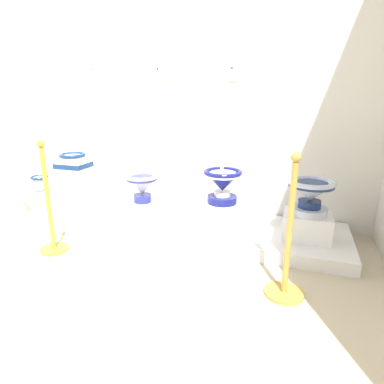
{
  "coord_description": "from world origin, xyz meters",
  "views": [
    {
      "loc": [
        2.91,
        -0.89,
        1.3
      ],
      "look_at": [
        1.97,
        1.96,
        0.42
      ],
      "focal_mm": 30.58,
      "sensor_mm": 36.0,
      "label": 1
    }
  ],
  "objects_px": {
    "plinth_block_tall_cobalt": "(143,211)",
    "antique_toilet_tall_cobalt": "(142,186)",
    "info_placard_first": "(94,73)",
    "info_placard_second": "(161,73)",
    "antique_toilet_slender_white": "(74,171)",
    "stanchion_post_near_left": "(50,218)",
    "antique_toilet_squat_floral": "(223,182)",
    "antique_toilet_central_ornate": "(310,193)",
    "plinth_block_slender_white": "(77,199)",
    "info_placard_third": "(235,73)",
    "decorative_vase_corner": "(42,199)",
    "plinth_block_squat_floral": "(222,212)",
    "plinth_block_central_ornate": "(307,226)",
    "stanchion_post_near_right": "(287,258)"
  },
  "relations": [
    {
      "from": "plinth_block_central_ornate",
      "to": "antique_toilet_central_ornate",
      "type": "xyz_separation_m",
      "value": [
        0.0,
        -0.0,
        0.3
      ]
    },
    {
      "from": "antique_toilet_slender_white",
      "to": "info_placard_third",
      "type": "xyz_separation_m",
      "value": [
        1.6,
        0.45,
        0.98
      ]
    },
    {
      "from": "plinth_block_tall_cobalt",
      "to": "info_placard_second",
      "type": "bearing_deg",
      "value": 86.23
    },
    {
      "from": "antique_toilet_tall_cobalt",
      "to": "plinth_block_squat_floral",
      "type": "bearing_deg",
      "value": 8.33
    },
    {
      "from": "info_placard_second",
      "to": "stanchion_post_near_left",
      "type": "distance_m",
      "value": 1.79
    },
    {
      "from": "plinth_block_squat_floral",
      "to": "stanchion_post_near_left",
      "type": "distance_m",
      "value": 1.55
    },
    {
      "from": "info_placard_first",
      "to": "antique_toilet_tall_cobalt",
      "type": "bearing_deg",
      "value": -31.72
    },
    {
      "from": "info_placard_second",
      "to": "plinth_block_tall_cobalt",
      "type": "bearing_deg",
      "value": -93.77
    },
    {
      "from": "antique_toilet_central_ornate",
      "to": "info_placard_second",
      "type": "distance_m",
      "value": 1.9
    },
    {
      "from": "antique_toilet_tall_cobalt",
      "to": "info_placard_first",
      "type": "distance_m",
      "value": 1.43
    },
    {
      "from": "info_placard_first",
      "to": "decorative_vase_corner",
      "type": "bearing_deg",
      "value": -134.7
    },
    {
      "from": "antique_toilet_squat_floral",
      "to": "plinth_block_slender_white",
      "type": "bearing_deg",
      "value": -176.7
    },
    {
      "from": "plinth_block_central_ornate",
      "to": "antique_toilet_slender_white",
      "type": "bearing_deg",
      "value": 178.75
    },
    {
      "from": "decorative_vase_corner",
      "to": "antique_toilet_central_ornate",
      "type": "bearing_deg",
      "value": -0.4
    },
    {
      "from": "decorative_vase_corner",
      "to": "plinth_block_tall_cobalt",
      "type": "bearing_deg",
      "value": 0.41
    },
    {
      "from": "plinth_block_slender_white",
      "to": "info_placard_first",
      "type": "bearing_deg",
      "value": 85.44
    },
    {
      "from": "info_placard_third",
      "to": "stanchion_post_near_left",
      "type": "xyz_separation_m",
      "value": [
        -1.31,
        -1.2,
        -1.21
      ]
    },
    {
      "from": "antique_toilet_slender_white",
      "to": "info_placard_third",
      "type": "distance_m",
      "value": 1.94
    },
    {
      "from": "plinth_block_tall_cobalt",
      "to": "decorative_vase_corner",
      "type": "height_order",
      "value": "decorative_vase_corner"
    },
    {
      "from": "antique_toilet_slender_white",
      "to": "stanchion_post_near_left",
      "type": "distance_m",
      "value": 0.83
    },
    {
      "from": "plinth_block_tall_cobalt",
      "to": "antique_toilet_tall_cobalt",
      "type": "bearing_deg",
      "value": -45.0
    },
    {
      "from": "decorative_vase_corner",
      "to": "stanchion_post_near_right",
      "type": "xyz_separation_m",
      "value": [
        2.69,
        -0.77,
        0.09
      ]
    },
    {
      "from": "stanchion_post_near_right",
      "to": "decorative_vase_corner",
      "type": "bearing_deg",
      "value": 164.11
    },
    {
      "from": "antique_toilet_squat_floral",
      "to": "antique_toilet_central_ornate",
      "type": "bearing_deg",
      "value": -10.44
    },
    {
      "from": "plinth_block_slender_white",
      "to": "stanchion_post_near_right",
      "type": "height_order",
      "value": "stanchion_post_near_right"
    },
    {
      "from": "antique_toilet_central_ornate",
      "to": "info_placard_second",
      "type": "bearing_deg",
      "value": 161.79
    },
    {
      "from": "info_placard_first",
      "to": "info_placard_second",
      "type": "xyz_separation_m",
      "value": [
        0.8,
        0.0,
        -0.01
      ]
    },
    {
      "from": "antique_toilet_tall_cobalt",
      "to": "info_placard_first",
      "type": "height_order",
      "value": "info_placard_first"
    },
    {
      "from": "plinth_block_slender_white",
      "to": "plinth_block_tall_cobalt",
      "type": "xyz_separation_m",
      "value": [
        0.81,
        -0.02,
        -0.04
      ]
    },
    {
      "from": "info_placard_second",
      "to": "antique_toilet_squat_floral",
      "type": "bearing_deg",
      "value": -25.57
    },
    {
      "from": "stanchion_post_near_left",
      "to": "stanchion_post_near_right",
      "type": "distance_m",
      "value": 1.95
    },
    {
      "from": "info_placard_third",
      "to": "info_placard_second",
      "type": "bearing_deg",
      "value": 180.0
    },
    {
      "from": "plinth_block_central_ornate",
      "to": "info_placard_first",
      "type": "xyz_separation_m",
      "value": [
        -2.34,
        0.51,
        1.31
      ]
    },
    {
      "from": "info_placard_third",
      "to": "plinth_block_central_ornate",
      "type": "bearing_deg",
      "value": -33.14
    },
    {
      "from": "plinth_block_slender_white",
      "to": "decorative_vase_corner",
      "type": "xyz_separation_m",
      "value": [
        -0.45,
        -0.03,
        -0.03
      ]
    },
    {
      "from": "antique_toilet_tall_cobalt",
      "to": "decorative_vase_corner",
      "type": "relative_size",
      "value": 0.72
    },
    {
      "from": "info_placard_first",
      "to": "info_placard_second",
      "type": "height_order",
      "value": "info_placard_first"
    },
    {
      "from": "plinth_block_central_ornate",
      "to": "stanchion_post_near_left",
      "type": "bearing_deg",
      "value": -161.63
    },
    {
      "from": "info_placard_first",
      "to": "info_placard_third",
      "type": "xyz_separation_m",
      "value": [
        1.57,
        0.0,
        -0.03
      ]
    },
    {
      "from": "info_placard_third",
      "to": "stanchion_post_near_left",
      "type": "distance_m",
      "value": 2.14
    },
    {
      "from": "antique_toilet_slender_white",
      "to": "plinth_block_central_ornate",
      "type": "height_order",
      "value": "antique_toilet_slender_white"
    },
    {
      "from": "stanchion_post_near_left",
      "to": "antique_toilet_central_ornate",
      "type": "bearing_deg",
      "value": 18.37
    },
    {
      "from": "antique_toilet_slender_white",
      "to": "stanchion_post_near_left",
      "type": "relative_size",
      "value": 0.41
    },
    {
      "from": "plinth_block_slender_white",
      "to": "antique_toilet_tall_cobalt",
      "type": "xyz_separation_m",
      "value": [
        0.81,
        -0.02,
        0.22
      ]
    },
    {
      "from": "decorative_vase_corner",
      "to": "stanchion_post_near_left",
      "type": "relative_size",
      "value": 0.46
    },
    {
      "from": "antique_toilet_slender_white",
      "to": "stanchion_post_near_left",
      "type": "xyz_separation_m",
      "value": [
        0.3,
        -0.74,
        -0.22
      ]
    },
    {
      "from": "info_placard_second",
      "to": "antique_toilet_slender_white",
      "type": "bearing_deg",
      "value": -151.6
    },
    {
      "from": "antique_toilet_central_ornate",
      "to": "info_placard_first",
      "type": "relative_size",
      "value": 2.66
    },
    {
      "from": "plinth_block_squat_floral",
      "to": "info_placard_third",
      "type": "distance_m",
      "value": 1.35
    },
    {
      "from": "antique_toilet_central_ornate",
      "to": "info_placard_third",
      "type": "height_order",
      "value": "info_placard_third"
    }
  ]
}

